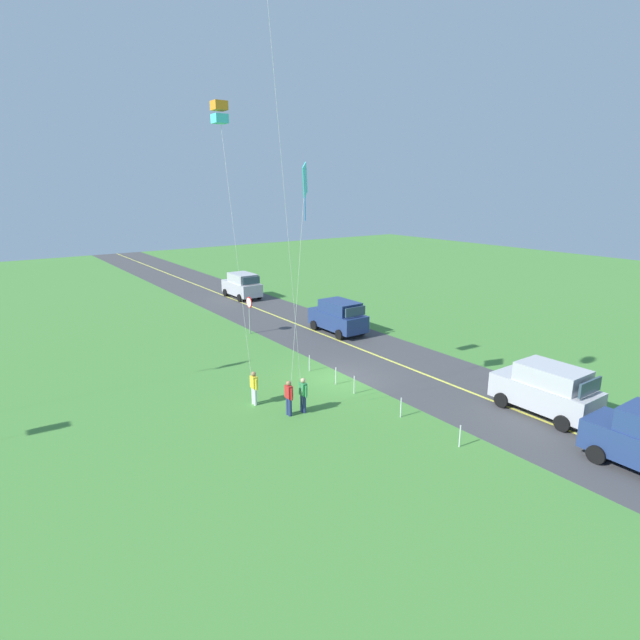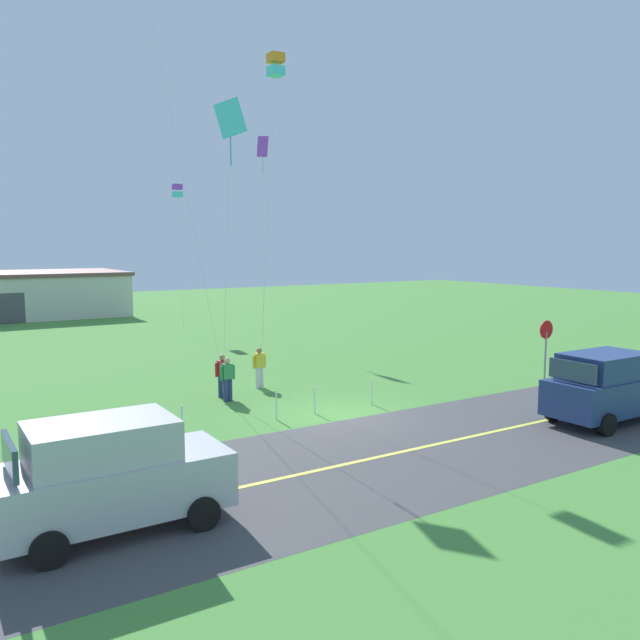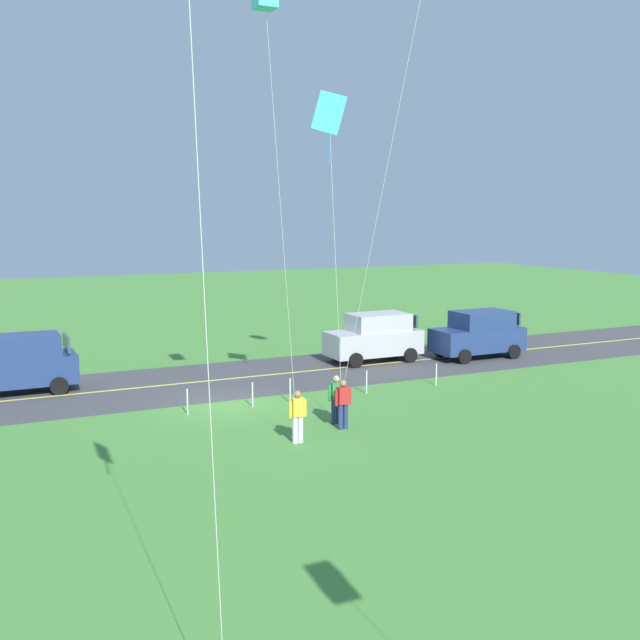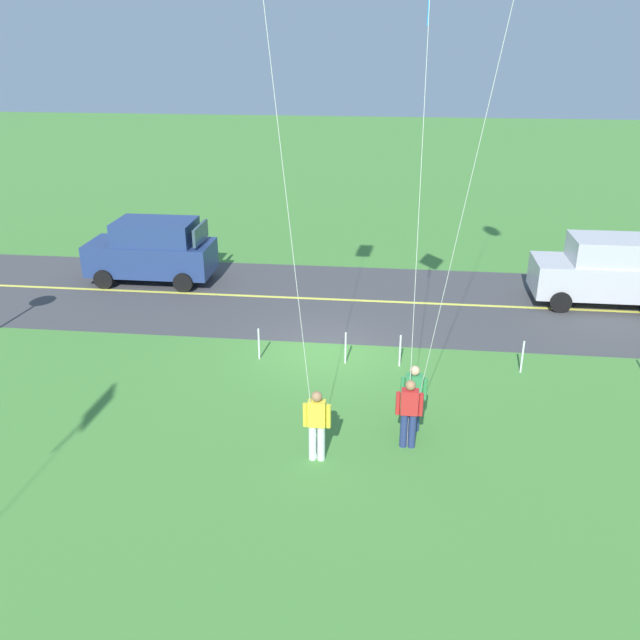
% 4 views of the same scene
% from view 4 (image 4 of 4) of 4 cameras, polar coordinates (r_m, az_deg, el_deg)
% --- Properties ---
extents(ground_plane, '(120.00, 120.00, 0.10)m').
position_cam_4_polar(ground_plane, '(18.89, 0.66, -2.79)').
color(ground_plane, '#478438').
extents(asphalt_road, '(120.00, 7.00, 0.00)m').
position_cam_4_polar(asphalt_road, '(22.52, 1.73, 1.73)').
color(asphalt_road, '#424244').
rests_on(asphalt_road, ground).
extents(road_centre_stripe, '(120.00, 0.16, 0.00)m').
position_cam_4_polar(road_centre_stripe, '(22.52, 1.73, 1.74)').
color(road_centre_stripe, '#E5E04C').
rests_on(road_centre_stripe, asphalt_road).
extents(car_suv_foreground, '(4.40, 2.12, 2.24)m').
position_cam_4_polar(car_suv_foreground, '(24.66, -14.04, 5.77)').
color(car_suv_foreground, navy).
rests_on(car_suv_foreground, ground).
extents(car_parked_west_near, '(4.40, 2.12, 2.24)m').
position_cam_4_polar(car_parked_west_near, '(23.73, 23.11, 3.92)').
color(car_parked_west_near, '#B7B7BC').
rests_on(car_parked_west_near, ground).
extents(person_adult_near, '(0.58, 0.22, 1.60)m').
position_cam_4_polar(person_adult_near, '(14.39, 7.58, -7.72)').
color(person_adult_near, navy).
rests_on(person_adult_near, ground).
extents(person_adult_companion, '(0.58, 0.22, 1.60)m').
position_cam_4_polar(person_adult_companion, '(13.86, -0.27, -8.78)').
color(person_adult_companion, silver).
rests_on(person_adult_companion, ground).
extents(person_child_watcher, '(0.58, 0.22, 1.60)m').
position_cam_4_polar(person_child_watcher, '(14.98, 7.94, -6.41)').
color(person_child_watcher, navy).
rests_on(person_child_watcher, ground).
extents(fence_post_1, '(0.05, 0.05, 0.90)m').
position_cam_4_polar(fence_post_1, '(18.29, 16.82, -3.02)').
color(fence_post_1, silver).
rests_on(fence_post_1, ground).
extents(fence_post_2, '(0.05, 0.05, 0.90)m').
position_cam_4_polar(fence_post_2, '(17.96, 6.82, -2.62)').
color(fence_post_2, silver).
rests_on(fence_post_2, ground).
extents(fence_post_3, '(0.05, 0.05, 0.90)m').
position_cam_4_polar(fence_post_3, '(18.00, 2.18, -2.40)').
color(fence_post_3, silver).
rests_on(fence_post_3, ground).
extents(fence_post_4, '(0.05, 0.05, 0.90)m').
position_cam_4_polar(fence_post_4, '(18.31, -5.22, -2.03)').
color(fence_post_4, silver).
rests_on(fence_post_4, ground).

